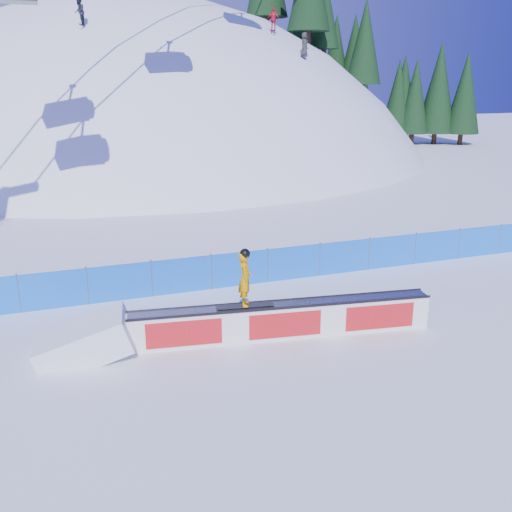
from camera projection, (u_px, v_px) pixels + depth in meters
name	position (u px, v px, depth m)	size (l,w,h in m)	color
ground	(356.00, 329.00, 16.15)	(160.00, 160.00, 0.00)	white
snow_hill	(148.00, 327.00, 59.28)	(64.00, 64.00, 64.00)	white
treeline	(377.00, 59.00, 58.39)	(22.74, 11.52, 19.66)	#2F1E13
safety_fence	(294.00, 263.00, 20.01)	(22.05, 0.05, 1.30)	blue
rail_box	(283.00, 320.00, 15.55)	(8.34, 1.76, 1.00)	white
snow_ramp	(87.00, 354.00, 14.70)	(2.33, 1.55, 0.87)	white
snowboarder	(245.00, 278.00, 14.96)	(1.55, 0.62, 1.60)	black
distant_skiers	(191.00, 9.00, 40.60)	(16.22, 8.61, 6.53)	black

